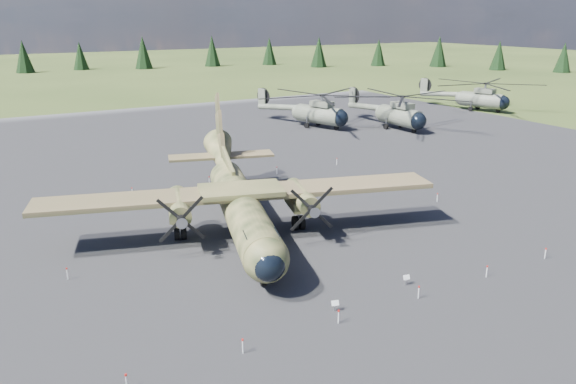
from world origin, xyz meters
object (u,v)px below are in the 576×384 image
helicopter_near (319,104)px  helicopter_far (482,91)px  helicopter_mid (400,105)px  transport_plane (239,197)px

helicopter_near → helicopter_far: helicopter_near is taller
helicopter_mid → transport_plane: bearing=-146.1°
transport_plane → helicopter_near: transport_plane is taller
helicopter_near → helicopter_far: size_ratio=1.02×
helicopter_near → helicopter_mid: 12.32m
transport_plane → helicopter_near: 45.01m
transport_plane → helicopter_near: (29.34, 34.12, 0.79)m
helicopter_near → transport_plane: bearing=-150.7°
transport_plane → helicopter_mid: transport_plane is taller
transport_plane → helicopter_near: size_ratio=1.15×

